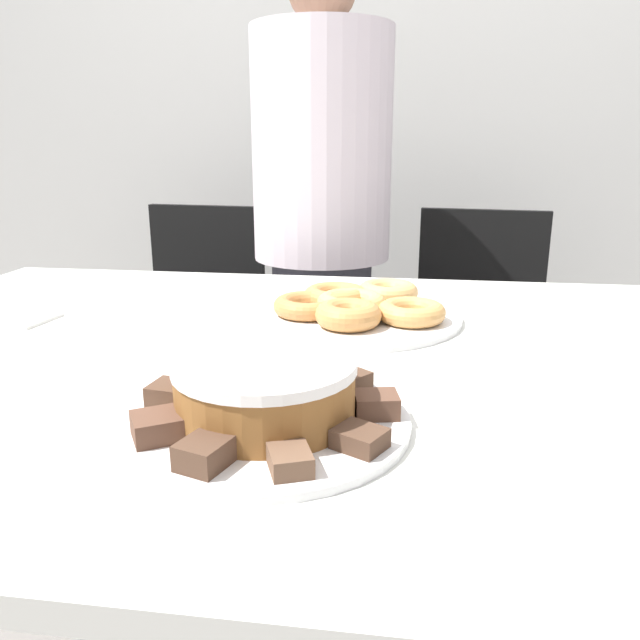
{
  "coord_description": "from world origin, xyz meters",
  "views": [
    {
      "loc": [
        0.15,
        -0.88,
        1.07
      ],
      "look_at": [
        0.03,
        -0.03,
        0.83
      ],
      "focal_mm": 35.0,
      "sensor_mm": 36.0,
      "label": 1
    }
  ],
  "objects_px": {
    "person_standing": "(322,242)",
    "frosted_cake": "(269,389)",
    "office_chair_right": "(474,365)",
    "napkin": "(18,319)",
    "office_chair_left": "(194,352)",
    "plate_donuts": "(351,316)",
    "plate_cake": "(270,422)"
  },
  "relations": [
    {
      "from": "person_standing",
      "to": "napkin",
      "type": "distance_m",
      "value": 0.87
    },
    {
      "from": "plate_cake",
      "to": "napkin",
      "type": "height_order",
      "value": "plate_cake"
    },
    {
      "from": "office_chair_left",
      "to": "frosted_cake",
      "type": "bearing_deg",
      "value": -61.2
    },
    {
      "from": "frosted_cake",
      "to": "office_chair_left",
      "type": "bearing_deg",
      "value": 113.34
    },
    {
      "from": "person_standing",
      "to": "office_chair_left",
      "type": "bearing_deg",
      "value": 162.34
    },
    {
      "from": "plate_cake",
      "to": "frosted_cake",
      "type": "distance_m",
      "value": 0.04
    },
    {
      "from": "office_chair_right",
      "to": "frosted_cake",
      "type": "relative_size",
      "value": 4.32
    },
    {
      "from": "office_chair_left",
      "to": "frosted_cake",
      "type": "distance_m",
      "value": 1.42
    },
    {
      "from": "plate_donuts",
      "to": "office_chair_right",
      "type": "bearing_deg",
      "value": 68.51
    },
    {
      "from": "office_chair_left",
      "to": "person_standing",
      "type": "bearing_deg",
      "value": -12.2
    },
    {
      "from": "person_standing",
      "to": "plate_donuts",
      "type": "distance_m",
      "value": 0.67
    },
    {
      "from": "office_chair_left",
      "to": "office_chair_right",
      "type": "height_order",
      "value": "same"
    },
    {
      "from": "person_standing",
      "to": "plate_cake",
      "type": "xyz_separation_m",
      "value": [
        0.09,
        -1.1,
        -0.03
      ]
    },
    {
      "from": "office_chair_left",
      "to": "plate_cake",
      "type": "relative_size",
      "value": 2.71
    },
    {
      "from": "office_chair_left",
      "to": "office_chair_right",
      "type": "bearing_deg",
      "value": 5.45
    },
    {
      "from": "person_standing",
      "to": "frosted_cake",
      "type": "height_order",
      "value": "person_standing"
    },
    {
      "from": "office_chair_left",
      "to": "napkin",
      "type": "xyz_separation_m",
      "value": [
        0.0,
        -0.89,
        0.37
      ]
    },
    {
      "from": "plate_cake",
      "to": "plate_donuts",
      "type": "xyz_separation_m",
      "value": [
        0.05,
        0.45,
        0.0
      ]
    },
    {
      "from": "person_standing",
      "to": "frosted_cake",
      "type": "relative_size",
      "value": 7.63
    },
    {
      "from": "office_chair_right",
      "to": "napkin",
      "type": "height_order",
      "value": "office_chair_right"
    },
    {
      "from": "plate_donuts",
      "to": "napkin",
      "type": "relative_size",
      "value": 2.98
    },
    {
      "from": "plate_cake",
      "to": "frosted_cake",
      "type": "xyz_separation_m",
      "value": [
        -0.0,
        0.0,
        0.04
      ]
    },
    {
      "from": "office_chair_left",
      "to": "frosted_cake",
      "type": "relative_size",
      "value": 4.32
    },
    {
      "from": "plate_donuts",
      "to": "frosted_cake",
      "type": "xyz_separation_m",
      "value": [
        -0.05,
        -0.45,
        0.04
      ]
    },
    {
      "from": "office_chair_right",
      "to": "plate_cake",
      "type": "xyz_separation_m",
      "value": [
        -0.36,
        -1.24,
        0.37
      ]
    },
    {
      "from": "office_chair_right",
      "to": "plate_donuts",
      "type": "height_order",
      "value": "office_chair_right"
    },
    {
      "from": "person_standing",
      "to": "frosted_cake",
      "type": "xyz_separation_m",
      "value": [
        0.09,
        -1.1,
        0.01
      ]
    },
    {
      "from": "person_standing",
      "to": "napkin",
      "type": "bearing_deg",
      "value": -120.37
    },
    {
      "from": "person_standing",
      "to": "office_chair_left",
      "type": "distance_m",
      "value": 0.61
    },
    {
      "from": "office_chair_right",
      "to": "plate_cake",
      "type": "bearing_deg",
      "value": -99.03
    },
    {
      "from": "plate_cake",
      "to": "plate_donuts",
      "type": "height_order",
      "value": "same"
    },
    {
      "from": "person_standing",
      "to": "office_chair_right",
      "type": "bearing_deg",
      "value": 17.16
    }
  ]
}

